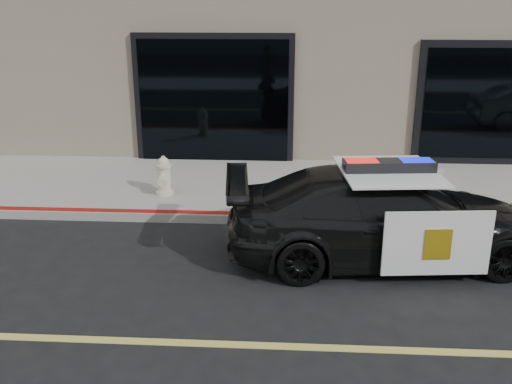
{
  "coord_description": "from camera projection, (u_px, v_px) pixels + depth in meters",
  "views": [
    {
      "loc": [
        0.65,
        -5.26,
        3.53
      ],
      "look_at": [
        0.2,
        2.2,
        1.0
      ],
      "focal_mm": 40.0,
      "sensor_mm": 36.0,
      "label": 1
    }
  ],
  "objects": [
    {
      "name": "ground",
      "position": [
        225.0,
        345.0,
        6.14
      ],
      "size": [
        120.0,
        120.0,
        0.0
      ],
      "primitive_type": "plane",
      "color": "black",
      "rests_on": "ground"
    },
    {
      "name": "sidewalk_n",
      "position": [
        255.0,
        187.0,
        11.08
      ],
      "size": [
        60.0,
        3.5,
        0.15
      ],
      "primitive_type": "cube",
      "color": "gray",
      "rests_on": "ground"
    },
    {
      "name": "police_car",
      "position": [
        385.0,
        215.0,
        8.0
      ],
      "size": [
        2.66,
        4.8,
        1.46
      ],
      "color": "black",
      "rests_on": "ground"
    },
    {
      "name": "fire_hydrant",
      "position": [
        164.0,
        177.0,
        10.31
      ],
      "size": [
        0.32,
        0.45,
        0.72
      ],
      "color": "beige",
      "rests_on": "sidewalk_n"
    }
  ]
}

